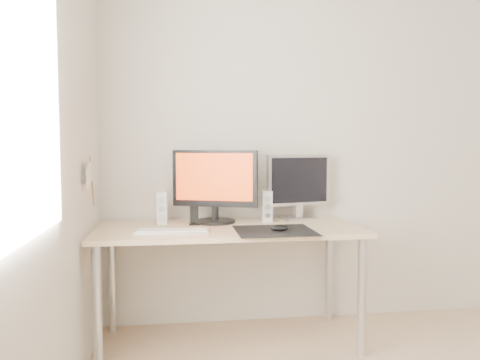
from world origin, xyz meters
TOP-DOWN VIEW (x-y plane):
  - wall_back at (0.00, 1.75)m, footprint 3.50×0.00m
  - wall_left at (-1.75, 0.00)m, footprint 0.00×3.50m
  - window_pane at (-1.74, 0.00)m, footprint 0.00×1.30m
  - mousepad at (-0.68, 1.20)m, footprint 0.45×0.40m
  - mouse at (-0.66, 1.17)m, footprint 0.10×0.06m
  - desk at (-0.93, 1.38)m, footprint 1.60×0.70m
  - main_monitor at (-1.00, 1.53)m, footprint 0.53×0.33m
  - second_monitor at (-0.43, 1.61)m, footprint 0.45×0.20m
  - speaker_left at (-1.34, 1.53)m, footprint 0.06×0.08m
  - speaker_right at (-0.66, 1.54)m, footprint 0.06×0.08m
  - keyboard at (-1.27, 1.23)m, footprint 0.43×0.17m
  - phone_dock at (-1.14, 1.47)m, footprint 0.07×0.06m
  - pennant at (-1.72, 1.24)m, footprint 0.01×0.23m

SIDE VIEW (x-z plane):
  - desk at x=-0.93m, z-range 0.29..1.02m
  - mousepad at x=-0.68m, z-range 0.73..0.73m
  - keyboard at x=-1.27m, z-range 0.73..0.75m
  - mouse at x=-0.66m, z-range 0.73..0.77m
  - phone_dock at x=-1.14m, z-range 0.71..0.82m
  - speaker_left at x=-1.34m, z-range 0.73..0.93m
  - speaker_right at x=-0.66m, z-range 0.73..0.93m
  - second_monitor at x=-0.43m, z-range 0.75..1.19m
  - main_monitor at x=-1.00m, z-range 0.75..1.22m
  - pennant at x=-1.72m, z-range 0.90..1.19m
  - wall_back at x=0.00m, z-range -0.50..3.00m
  - wall_left at x=-1.75m, z-range -0.50..3.00m
  - window_pane at x=-1.74m, z-range 0.85..2.15m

